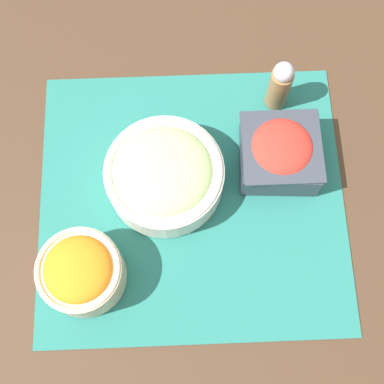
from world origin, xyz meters
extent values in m
plane|color=#422D1E|center=(0.00, 0.00, 0.00)|extent=(3.00, 3.00, 0.00)
cube|color=#236B60|center=(0.00, 0.00, 0.00)|extent=(0.45, 0.42, 0.00)
cylinder|color=silver|center=(-0.04, 0.03, 0.03)|extent=(0.17, 0.17, 0.05)
torus|color=silver|center=(-0.04, 0.03, 0.06)|extent=(0.17, 0.17, 0.01)
ellipsoid|color=#A8CC7F|center=(-0.04, 0.03, 0.06)|extent=(0.14, 0.14, 0.04)
cylinder|color=beige|center=(-0.15, -0.11, 0.04)|extent=(0.12, 0.12, 0.06)
torus|color=beige|center=(-0.15, -0.11, 0.07)|extent=(0.11, 0.11, 0.01)
ellipsoid|color=orange|center=(-0.15, -0.11, 0.07)|extent=(0.09, 0.09, 0.03)
cube|color=#333842|center=(0.13, 0.06, 0.03)|extent=(0.12, 0.12, 0.05)
cube|color=#333842|center=(0.13, 0.06, 0.06)|extent=(0.12, 0.12, 0.00)
ellipsoid|color=red|center=(0.13, 0.06, 0.06)|extent=(0.09, 0.09, 0.03)
cylinder|color=olive|center=(0.14, 0.16, 0.04)|extent=(0.03, 0.03, 0.08)
sphere|color=#B2B2B7|center=(0.14, 0.16, 0.09)|extent=(0.03, 0.03, 0.03)
camera|label=1|loc=(-0.01, -0.24, 0.77)|focal=50.00mm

